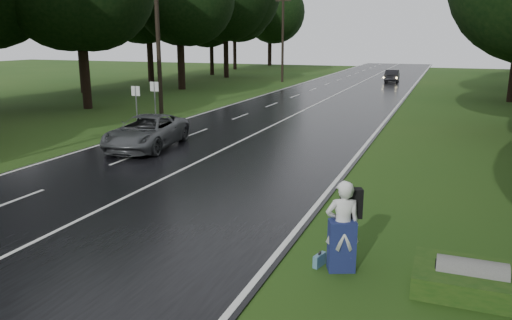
{
  "coord_description": "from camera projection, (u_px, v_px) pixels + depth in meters",
  "views": [
    {
      "loc": [
        9.2,
        -8.8,
        4.94
      ],
      "look_at": [
        3.62,
        5.63,
        1.1
      ],
      "focal_mm": 34.84,
      "sensor_mm": 36.0,
      "label": 1
    }
  ],
  "objects": [
    {
      "name": "culvert",
      "position": [
        469.0,
        290.0,
        9.95
      ],
      "size": [
        1.33,
        0.67,
        0.67
      ],
      "primitive_type": "cylinder",
      "rotation": [
        0.0,
        1.57,
        0.0
      ],
      "color": "slate",
      "rests_on": "ground"
    },
    {
      "name": "road_sign_b",
      "position": [
        156.0,
        121.0,
        30.07
      ],
      "size": [
        0.56,
        0.1,
        2.35
      ],
      "primitive_type": null,
      "color": "white",
      "rests_on": "ground"
    },
    {
      "name": "far_car",
      "position": [
        392.0,
        76.0,
        55.57
      ],
      "size": [
        1.63,
        4.2,
        1.36
      ],
      "primitive_type": "imported",
      "rotation": [
        0.0,
        0.0,
        3.19
      ],
      "color": "black",
      "rests_on": "road"
    },
    {
      "name": "ground",
      "position": [
        40.0,
        241.0,
        12.38
      ],
      "size": [
        160.0,
        160.0,
        0.0
      ],
      "primitive_type": "plane",
      "color": "#264414",
      "rests_on": "ground"
    },
    {
      "name": "lane_center",
      "position": [
        285.0,
        119.0,
        30.47
      ],
      "size": [
        0.12,
        140.0,
        0.01
      ],
      "primitive_type": "cube",
      "color": "silver",
      "rests_on": "road"
    },
    {
      "name": "tree_left_e",
      "position": [
        182.0,
        89.0,
        48.33
      ],
      "size": [
        9.84,
        9.84,
        15.38
      ],
      "primitive_type": null,
      "color": "black",
      "rests_on": "ground"
    },
    {
      "name": "road_sign_a",
      "position": [
        138.0,
        126.0,
        28.33
      ],
      "size": [
        0.54,
        0.1,
        2.27
      ],
      "primitive_type": null,
      "color": "white",
      "rests_on": "ground"
    },
    {
      "name": "tree_left_d",
      "position": [
        88.0,
        108.0,
        35.33
      ],
      "size": [
        9.69,
        9.69,
        15.13
      ],
      "primitive_type": null,
      "color": "black",
      "rests_on": "ground"
    },
    {
      "name": "utility_pole_far",
      "position": [
        282.0,
        82.0,
        56.24
      ],
      "size": [
        1.8,
        0.28,
        9.78
      ],
      "primitive_type": null,
      "color": "black",
      "rests_on": "ground"
    },
    {
      "name": "suitcase",
      "position": [
        319.0,
        260.0,
        10.99
      ],
      "size": [
        0.22,
        0.41,
        0.28
      ],
      "primitive_type": "cube",
      "rotation": [
        0.0,
        0.0,
        6.0
      ],
      "color": "teal",
      "rests_on": "ground"
    },
    {
      "name": "road",
      "position": [
        285.0,
        119.0,
        30.48
      ],
      "size": [
        12.0,
        140.0,
        0.04
      ],
      "primitive_type": "cube",
      "color": "black",
      "rests_on": "ground"
    },
    {
      "name": "hitchhiker",
      "position": [
        343.0,
        229.0,
        10.62
      ],
      "size": [
        0.87,
        0.84,
        2.03
      ],
      "color": "silver",
      "rests_on": "ground"
    },
    {
      "name": "grey_car",
      "position": [
        146.0,
        132.0,
        22.45
      ],
      "size": [
        3.16,
        5.56,
        1.46
      ],
      "primitive_type": "imported",
      "rotation": [
        0.0,
        0.0,
        0.15
      ],
      "color": "#474A4B",
      "rests_on": "road"
    },
    {
      "name": "tree_left_f",
      "position": [
        226.0,
        77.0,
        62.33
      ],
      "size": [
        11.31,
        11.31,
        17.67
      ],
      "primitive_type": null,
      "color": "black",
      "rests_on": "ground"
    },
    {
      "name": "utility_pole_mid",
      "position": [
        161.0,
        113.0,
        33.0
      ],
      "size": [
        1.8,
        0.28,
        10.37
      ],
      "primitive_type": null,
      "color": "black",
      "rests_on": "ground"
    },
    {
      "name": "tree_right_e",
      "position": [
        510.0,
        102.0,
        38.91
      ],
      "size": [
        9.13,
        9.13,
        14.27
      ],
      "primitive_type": null,
      "color": "black",
      "rests_on": "ground"
    }
  ]
}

